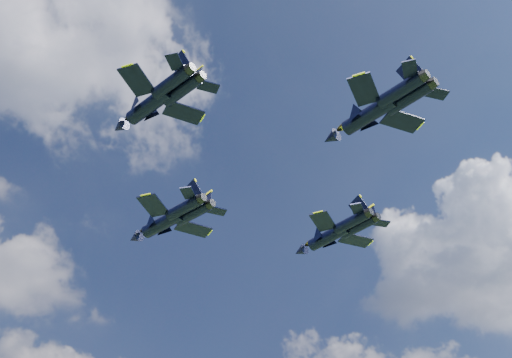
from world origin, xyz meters
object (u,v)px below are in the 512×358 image
at_px(jet_right, 326,237).
at_px(jet_lead, 161,224).
at_px(jet_slot, 366,116).
at_px(jet_left, 147,107).

bearing_deg(jet_right, jet_lead, 146.05).
xyz_separation_m(jet_lead, jet_slot, (13.82, -33.79, -0.37)).
height_order(jet_lead, jet_slot, jet_lead).
xyz_separation_m(jet_left, jet_slot, (23.99, -10.80, -0.43)).
distance_m(jet_right, jet_slot, 28.40).
bearing_deg(jet_slot, jet_left, 137.91).
bearing_deg(jet_right, jet_left, -172.98).
height_order(jet_lead, jet_left, jet_lead).
bearing_deg(jet_slot, jet_right, 49.79).
height_order(jet_left, jet_right, jet_right).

